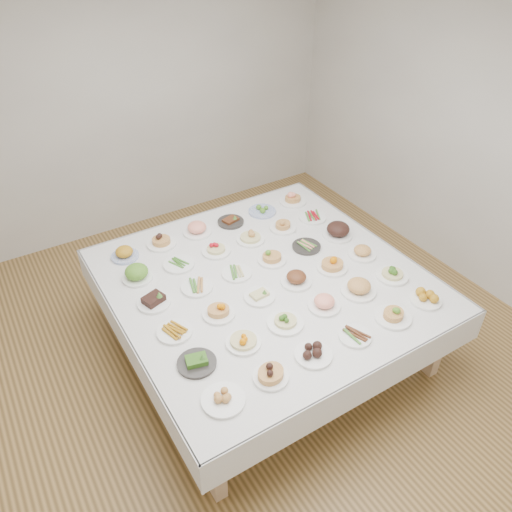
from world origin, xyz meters
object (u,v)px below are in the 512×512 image
display_table (266,284)px  dish_0 (223,397)px  dish_35 (293,196)px  dish_18 (153,299)px

display_table → dish_0: size_ratio=8.89×
dish_0 → dish_35: size_ratio=1.02×
display_table → dish_18: size_ratio=9.57×
dish_35 → dish_18: bearing=-158.5°
dish_0 → dish_18: dish_18 is taller
dish_18 → dish_35: 1.90m
dish_18 → dish_0: bearing=-89.1°
dish_18 → dish_35: dish_35 is taller
dish_18 → display_table: bearing=-11.8°
dish_18 → dish_35: size_ratio=0.94×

